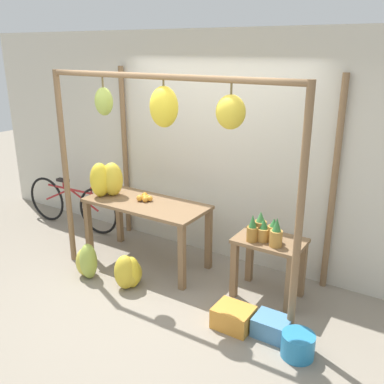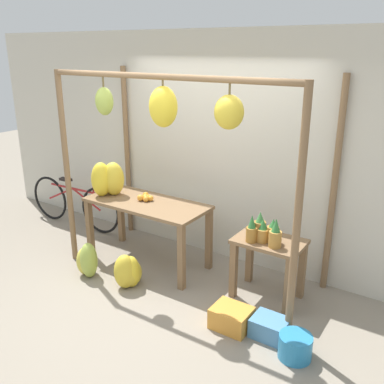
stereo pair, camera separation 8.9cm
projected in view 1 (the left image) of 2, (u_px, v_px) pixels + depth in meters
The scene contains 14 objects.
ground_plane at pixel (155, 300), 4.62m from camera, with size 20.00×20.00×0.00m, color gray.
shop_wall_back at pixel (219, 149), 5.26m from camera, with size 8.00×0.08×2.80m.
stall_awning at pixel (180, 136), 4.36m from camera, with size 2.97×1.24×2.36m.
display_table_main at pixel (146, 212), 5.21m from camera, with size 1.53×0.68×0.81m.
display_table_side at pixel (269, 255), 4.54m from camera, with size 0.72×0.49×0.68m.
banana_pile_on_table at pixel (107, 180), 5.34m from camera, with size 0.43×0.44×0.43m.
orange_pile at pixel (145, 198), 5.20m from camera, with size 0.19×0.19×0.08m.
pineapple_cluster at pixel (265, 231), 4.40m from camera, with size 0.38×0.23×0.31m.
banana_pile_ground_left at pixel (87, 261), 5.03m from camera, with size 0.36×0.31×0.44m.
banana_pile_ground_right at pixel (129, 273), 4.81m from camera, with size 0.34×0.38×0.41m.
fruit_crate_white at pixel (233, 317), 4.15m from camera, with size 0.37×0.30×0.21m.
blue_bucket at pixel (298, 345), 3.75m from camera, with size 0.29×0.29×0.22m.
parked_bicycle at pixel (71, 204), 6.40m from camera, with size 1.74×0.12×0.74m.
fruit_crate_purple at pixel (272, 327), 4.03m from camera, with size 0.33×0.27×0.19m.
Camera 1 is at (2.49, -3.16, 2.59)m, focal length 40.00 mm.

